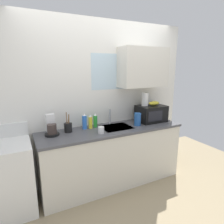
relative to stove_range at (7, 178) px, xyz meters
name	(u,v)px	position (x,y,z in m)	size (l,w,h in m)	color
kitchen_wall_assembly	(109,95)	(1.55, 0.31, 0.89)	(2.96, 0.42, 2.50)	white
counter_unit	(112,155)	(1.44, 0.00, 0.00)	(2.19, 0.63, 0.90)	silver
sink_faucet	(110,116)	(1.52, 0.24, 0.56)	(0.03, 0.03, 0.24)	#B2B5BA
stove_range	(7,178)	(0.00, 0.00, 0.00)	(0.60, 0.60, 1.08)	white
microwave	(151,113)	(2.20, 0.04, 0.58)	(0.46, 0.35, 0.27)	black
banana_bunch	(154,103)	(2.25, 0.05, 0.75)	(0.20, 0.11, 0.07)	gold
paper_towel_roll	(145,99)	(2.10, 0.10, 0.82)	(0.11, 0.11, 0.22)	white
coffee_maker	(51,127)	(0.58, 0.10, 0.55)	(0.19, 0.21, 0.28)	black
dish_soap_bottle_green	(95,121)	(1.24, 0.17, 0.54)	(0.06, 0.06, 0.22)	green
dish_soap_bottle_yellow	(90,122)	(1.15, 0.14, 0.54)	(0.06, 0.06, 0.21)	yellow
dish_soap_bottle_blue	(85,122)	(1.07, 0.15, 0.55)	(0.07, 0.07, 0.24)	blue
cereal_canister	(137,119)	(1.86, -0.05, 0.54)	(0.10, 0.10, 0.20)	#2659A5
mug_white	(101,130)	(1.20, -0.14, 0.49)	(0.08, 0.08, 0.10)	white
utensil_crock	(68,127)	(0.81, 0.12, 0.51)	(0.11, 0.11, 0.29)	black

